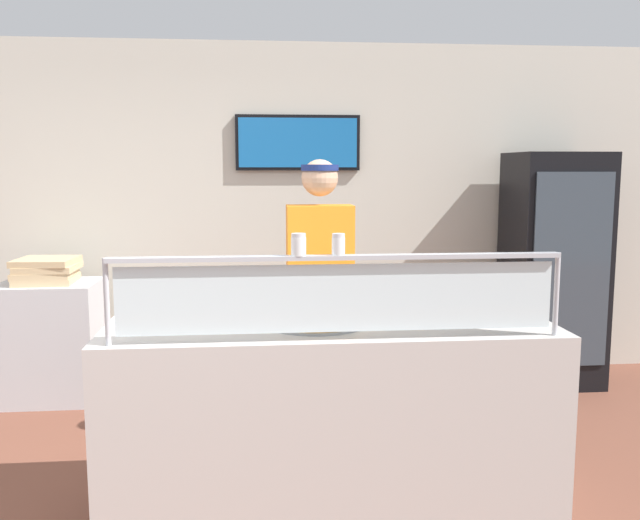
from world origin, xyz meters
name	(u,v)px	position (x,y,z in m)	size (l,w,h in m)	color
ground_plane	(319,455)	(1.10, 1.00, 0.00)	(12.00, 12.00, 0.00)	brown
shop_rear_unit	(300,211)	(1.10, 2.69, 1.36)	(6.60, 0.13, 2.70)	beige
serving_counter	(331,418)	(1.10, 0.35, 0.47)	(2.20, 0.71, 0.95)	#BCB7B2
sneeze_guard	(339,285)	(1.10, 0.06, 1.20)	(2.02, 0.06, 0.38)	#B2B5BC
pizza_tray	(315,320)	(1.02, 0.39, 0.97)	(0.51, 0.51, 0.04)	#9EA0A8
pizza_server	(306,317)	(0.98, 0.37, 0.99)	(0.07, 0.28, 0.01)	#ADAFB7
parmesan_shaker	(299,246)	(0.92, 0.06, 1.38)	(0.07, 0.07, 0.10)	white
pepper_flake_shaker	(338,246)	(1.10, 0.06, 1.37)	(0.06, 0.06, 0.10)	white
worker_figure	(321,290)	(1.11, 1.00, 1.01)	(0.41, 0.50, 1.76)	#23232D
drink_fridge	(553,269)	(3.08, 2.25, 0.92)	(0.70, 0.63, 1.83)	black
prep_shelf	(51,341)	(-0.78, 2.20, 0.44)	(0.70, 0.55, 0.88)	#B7BABF
pizza_box_stack	(47,271)	(-0.78, 2.20, 0.97)	(0.43, 0.43, 0.18)	tan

